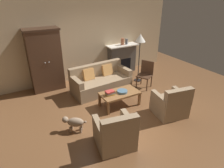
# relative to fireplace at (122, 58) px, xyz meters

# --- Properties ---
(ground_plane) EXTENTS (9.60, 9.60, 0.00)m
(ground_plane) POSITION_rel_fireplace_xyz_m (-1.55, -2.30, -0.57)
(ground_plane) COLOR brown
(back_wall) EXTENTS (7.20, 0.10, 2.80)m
(back_wall) POSITION_rel_fireplace_xyz_m (-1.55, 0.25, 0.83)
(back_wall) COLOR beige
(back_wall) RESTS_ON ground
(fireplace) EXTENTS (1.26, 0.48, 1.12)m
(fireplace) POSITION_rel_fireplace_xyz_m (0.00, 0.00, 0.00)
(fireplace) COLOR #4C4947
(fireplace) RESTS_ON ground
(armoire) EXTENTS (1.06, 0.57, 2.01)m
(armoire) POSITION_rel_fireplace_xyz_m (-2.95, -0.08, 0.44)
(armoire) COLOR #472D1E
(armoire) RESTS_ON ground
(couch) EXTENTS (1.98, 0.99, 0.86)m
(couch) POSITION_rel_fireplace_xyz_m (-1.48, -1.07, -0.25)
(couch) COLOR #937A5B
(couch) RESTS_ON ground
(coffee_table) EXTENTS (1.10, 0.60, 0.42)m
(coffee_table) POSITION_rel_fireplace_xyz_m (-1.42, -2.18, -0.20)
(coffee_table) COLOR olive
(coffee_table) RESTS_ON ground
(fruit_bowl) EXTENTS (0.30, 0.30, 0.06)m
(fruit_bowl) POSITION_rel_fireplace_xyz_m (-1.36, -2.21, -0.12)
(fruit_bowl) COLOR slate
(fruit_bowl) RESTS_ON coffee_table
(book_stack) EXTENTS (0.26, 0.19, 0.12)m
(book_stack) POSITION_rel_fireplace_xyz_m (-1.73, -2.16, -0.09)
(book_stack) COLOR gold
(book_stack) RESTS_ON coffee_table
(mantel_vase_terracotta) EXTENTS (0.13, 0.13, 0.25)m
(mantel_vase_terracotta) POSITION_rel_fireplace_xyz_m (-0.00, -0.02, 0.68)
(mantel_vase_terracotta) COLOR #A86042
(mantel_vase_terracotta) RESTS_ON fireplace
(mantel_vase_slate) EXTENTS (0.10, 0.10, 0.21)m
(mantel_vase_slate) POSITION_rel_fireplace_xyz_m (0.18, -0.02, 0.66)
(mantel_vase_slate) COLOR #565B66
(mantel_vase_slate) RESTS_ON fireplace
(armchair_near_left) EXTENTS (0.89, 0.89, 0.88)m
(armchair_near_left) POSITION_rel_fireplace_xyz_m (-2.35, -3.52, -0.25)
(armchair_near_left) COLOR #997F60
(armchair_near_left) RESTS_ON ground
(armchair_near_right) EXTENTS (0.89, 0.89, 0.88)m
(armchair_near_right) POSITION_rel_fireplace_xyz_m (-0.50, -3.24, -0.25)
(armchair_near_right) COLOR #997F60
(armchair_near_right) RESTS_ON ground
(side_chair_wooden) EXTENTS (0.60, 0.60, 0.90)m
(side_chair_wooden) POSITION_rel_fireplace_xyz_m (-0.02, -1.55, -0.06)
(side_chair_wooden) COLOR #472D1E
(side_chair_wooden) RESTS_ON ground
(floor_lamp) EXTENTS (0.36, 0.36, 1.71)m
(floor_lamp) POSITION_rel_fireplace_xyz_m (0.06, -1.03, 0.91)
(floor_lamp) COLOR black
(floor_lamp) RESTS_ON ground
(dog) EXTENTS (0.50, 0.40, 0.39)m
(dog) POSITION_rel_fireplace_xyz_m (-2.95, -2.64, -0.32)
(dog) COLOR gray
(dog) RESTS_ON ground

